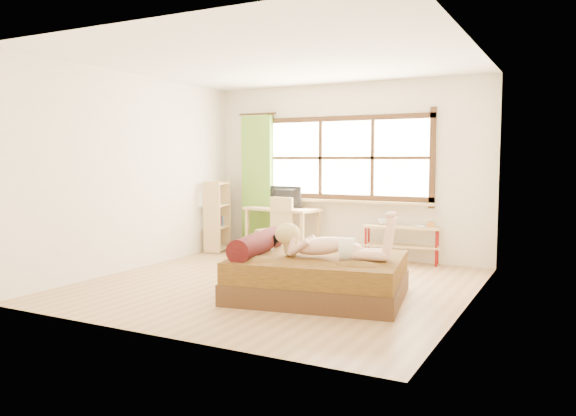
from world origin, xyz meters
The scene contains 18 objects.
floor centered at (0.00, 0.00, 0.00)m, with size 4.50×4.50×0.00m, color #9E754C.
ceiling centered at (0.00, 0.00, 2.70)m, with size 4.50×4.50×0.00m, color white.
wall_back centered at (0.00, 2.25, 1.35)m, with size 4.50×4.50×0.00m, color silver.
wall_front centered at (0.00, -2.25, 1.35)m, with size 4.50×4.50×0.00m, color silver.
wall_left centered at (-2.25, 0.00, 1.35)m, with size 4.50×4.50×0.00m, color silver.
wall_right centered at (2.25, 0.00, 1.35)m, with size 4.50×4.50×0.00m, color silver.
window centered at (0.00, 2.22, 1.51)m, with size 2.80×0.16×1.46m.
curtain centered at (-1.55, 2.13, 1.15)m, with size 0.55×0.10×2.20m, color #559929.
bed centered at (0.67, -0.35, 0.25)m, with size 2.07×1.77×0.70m.
woman centered at (0.86, -0.39, 0.73)m, with size 1.29×0.37×0.55m, color beige, non-canonical shape.
kitten centered at (-0.01, -0.24, 0.57)m, with size 0.28×0.11×0.22m, color black, non-canonical shape.
desk centered at (-0.98, 1.95, 0.65)m, with size 1.28×0.73×0.75m.
monitor centered at (-0.98, 2.00, 0.92)m, with size 0.60×0.08×0.34m, color black.
chair centered at (-0.87, 1.59, 0.52)m, with size 0.48×0.48×0.94m.
pipe_shelf centered at (0.96, 2.07, 0.41)m, with size 1.14×0.43×0.63m.
cup centered at (0.65, 2.07, 0.60)m, with size 0.12×0.12×0.10m, color gray.
book centered at (1.15, 2.07, 0.56)m, with size 0.16×0.22×0.02m, color gray.
bookshelf centered at (-2.08, 1.72, 0.59)m, with size 0.39×0.56×1.16m.
Camera 1 is at (3.26, -5.94, 1.53)m, focal length 35.00 mm.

